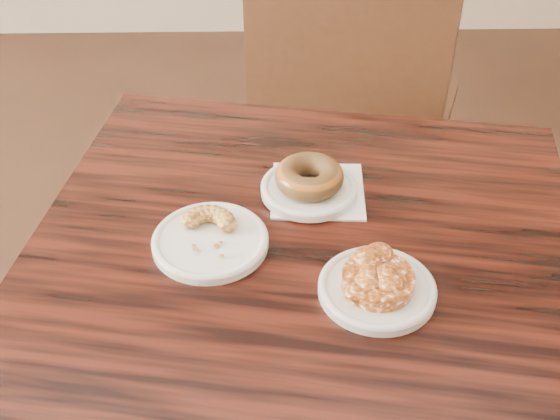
{
  "coord_description": "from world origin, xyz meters",
  "views": [
    {
      "loc": [
        0.23,
        -0.6,
        1.43
      ],
      "look_at": [
        0.25,
        0.18,
        0.8
      ],
      "focal_mm": 45.0,
      "sensor_mm": 36.0,
      "label": 1
    }
  ],
  "objects_px": {
    "glazed_donut": "(309,176)",
    "cruller_fragment": "(209,232)",
    "chair_far": "(359,114)",
    "apple_fritter": "(378,278)",
    "cafe_table": "(298,411)"
  },
  "relations": [
    {
      "from": "glazed_donut",
      "to": "cruller_fragment",
      "type": "bearing_deg",
      "value": -141.74
    },
    {
      "from": "cruller_fragment",
      "to": "cafe_table",
      "type": "bearing_deg",
      "value": -10.27
    },
    {
      "from": "glazed_donut",
      "to": "chair_far",
      "type": "bearing_deg",
      "value": 76.19
    },
    {
      "from": "cafe_table",
      "to": "chair_far",
      "type": "bearing_deg",
      "value": 87.24
    },
    {
      "from": "cafe_table",
      "to": "cruller_fragment",
      "type": "relative_size",
      "value": 8.16
    },
    {
      "from": "chair_far",
      "to": "cafe_table",
      "type": "bearing_deg",
      "value": 97.01
    },
    {
      "from": "cruller_fragment",
      "to": "glazed_donut",
      "type": "bearing_deg",
      "value": 38.26
    },
    {
      "from": "cafe_table",
      "to": "apple_fritter",
      "type": "bearing_deg",
      "value": -28.48
    },
    {
      "from": "glazed_donut",
      "to": "cruller_fragment",
      "type": "relative_size",
      "value": 1.1
    },
    {
      "from": "glazed_donut",
      "to": "apple_fritter",
      "type": "relative_size",
      "value": 0.79
    },
    {
      "from": "chair_far",
      "to": "apple_fritter",
      "type": "bearing_deg",
      "value": 103.69
    },
    {
      "from": "chair_far",
      "to": "cruller_fragment",
      "type": "height_order",
      "value": "chair_far"
    },
    {
      "from": "glazed_donut",
      "to": "apple_fritter",
      "type": "height_order",
      "value": "glazed_donut"
    },
    {
      "from": "glazed_donut",
      "to": "cruller_fragment",
      "type": "distance_m",
      "value": 0.19
    },
    {
      "from": "apple_fritter",
      "to": "cruller_fragment",
      "type": "height_order",
      "value": "apple_fritter"
    }
  ]
}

